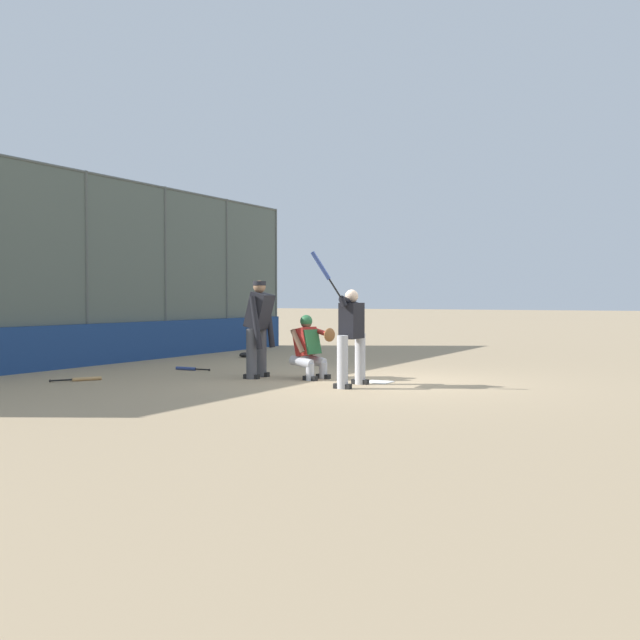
{
  "coord_description": "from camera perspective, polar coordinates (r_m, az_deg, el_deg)",
  "views": [
    {
      "loc": [
        11.6,
        5.1,
        1.43
      ],
      "look_at": [
        0.22,
        -1.0,
        1.05
      ],
      "focal_mm": 42.0,
      "sensor_mm": 36.0,
      "label": 1
    }
  ],
  "objects": [
    {
      "name": "ground_plane",
      "position": [
        12.75,
        4.45,
        -4.76
      ],
      "size": [
        160.0,
        160.0,
        0.0
      ],
      "primitive_type": "plane",
      "color": "tan"
    },
    {
      "name": "home_plate_marker",
      "position": [
        12.75,
        4.45,
        -4.73
      ],
      "size": [
        0.43,
        0.43,
        0.01
      ],
      "primitive_type": "cube",
      "color": "white",
      "rests_on": "ground_plane"
    },
    {
      "name": "backstop_fence",
      "position": [
        16.57,
        -17.37,
        4.07
      ],
      "size": [
        15.34,
        0.08,
        4.11
      ],
      "color": "#515651",
      "rests_on": "ground_plane"
    },
    {
      "name": "padding_wall",
      "position": [
        16.52,
        -17.08,
        -1.82
      ],
      "size": [
        14.95,
        0.18,
        0.88
      ],
      "primitive_type": "cube",
      "color": "navy",
      "rests_on": "ground_plane"
    },
    {
      "name": "batter_at_plate",
      "position": [
        12.06,
        2.37,
        -1.04
      ],
      "size": [
        1.04,
        0.61,
        2.17
      ],
      "rotation": [
        0.0,
        0.0,
        0.03
      ],
      "color": "#B7B7BC",
      "rests_on": "ground_plane"
    },
    {
      "name": "catcher_behind_plate",
      "position": [
        13.18,
        -0.78,
        -1.98
      ],
      "size": [
        0.62,
        0.75,
        1.13
      ],
      "rotation": [
        0.0,
        0.0,
        -0.14
      ],
      "color": "#B7B7BC",
      "rests_on": "ground_plane"
    },
    {
      "name": "umpire_home",
      "position": [
        13.41,
        -4.68,
        -0.42
      ],
      "size": [
        0.7,
        0.48,
        1.74
      ],
      "rotation": [
        0.0,
        0.0,
        0.12
      ],
      "color": "#4C4C51",
      "rests_on": "ground_plane"
    },
    {
      "name": "spare_bat_near_backstop",
      "position": [
        13.56,
        -17.63,
        -4.31
      ],
      "size": [
        0.78,
        0.48,
        0.07
      ],
      "rotation": [
        0.0,
        0.0,
        2.62
      ],
      "color": "black",
      "rests_on": "ground_plane"
    },
    {
      "name": "spare_bat_by_padding",
      "position": [
        15.04,
        -9.99,
        -3.67
      ],
      "size": [
        0.07,
        0.83,
        0.07
      ],
      "rotation": [
        0.0,
        0.0,
        4.7
      ],
      "color": "black",
      "rests_on": "ground_plane"
    },
    {
      "name": "fielding_glove_on_dirt",
      "position": [
        18.17,
        -5.77,
        -2.66
      ],
      "size": [
        0.32,
        0.25,
        0.12
      ],
      "color": "black",
      "rests_on": "ground_plane"
    }
  ]
}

